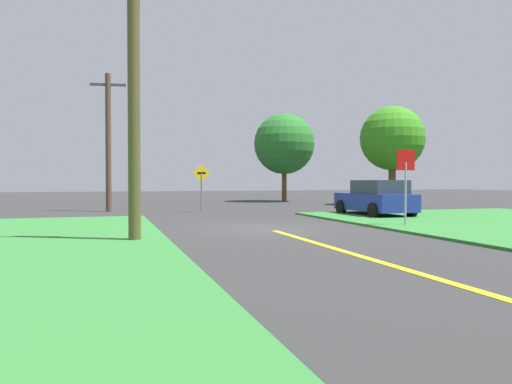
# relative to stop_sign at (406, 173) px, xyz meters

# --- Properties ---
(ground_plane) EXTENTS (120.00, 120.00, 0.00)m
(ground_plane) POSITION_rel_stop_sign_xyz_m (-4.75, 1.05, -1.85)
(ground_plane) COLOR #2E2E2E
(lane_stripe_center) EXTENTS (0.20, 14.00, 0.01)m
(lane_stripe_center) POSITION_rel_stop_sign_xyz_m (-4.75, -6.95, -1.84)
(lane_stripe_center) COLOR yellow
(lane_stripe_center) RESTS_ON ground
(stop_sign) EXTENTS (0.70, 0.07, 2.65)m
(stop_sign) POSITION_rel_stop_sign_xyz_m (0.00, 0.00, 0.00)
(stop_sign) COLOR #9EA0A8
(stop_sign) RESTS_ON ground
(car_on_crossroad) EXTENTS (2.12, 4.17, 1.62)m
(car_on_crossroad) POSITION_rel_stop_sign_xyz_m (1.72, 4.73, -1.04)
(car_on_crossroad) COLOR navy
(car_on_crossroad) RESTS_ON ground
(utility_pole_near) EXTENTS (1.76, 0.61, 7.12)m
(utility_pole_near) POSITION_rel_stop_sign_xyz_m (-9.13, -1.51, 1.82)
(utility_pole_near) COLOR brown
(utility_pole_near) RESTS_ON ground
(utility_pole_mid) EXTENTS (1.80, 0.39, 7.14)m
(utility_pole_mid) POSITION_rel_stop_sign_xyz_m (-9.71, 11.86, 1.85)
(utility_pole_mid) COLOR brown
(utility_pole_mid) RESTS_ON ground
(direction_sign) EXTENTS (0.90, 0.10, 2.44)m
(direction_sign) POSITION_rel_stop_sign_xyz_m (-5.18, 10.02, -0.33)
(direction_sign) COLOR slate
(direction_sign) RESTS_ON ground
(oak_tree_left) EXTENTS (4.67, 4.67, 6.79)m
(oak_tree_left) POSITION_rel_stop_sign_xyz_m (3.31, 20.50, 2.59)
(oak_tree_left) COLOR brown
(oak_tree_left) RESTS_ON ground
(pine_tree_center) EXTENTS (4.22, 4.22, 6.51)m
(pine_tree_center) POSITION_rel_stop_sign_xyz_m (8.17, 13.30, 2.53)
(pine_tree_center) COLOR brown
(pine_tree_center) RESTS_ON ground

